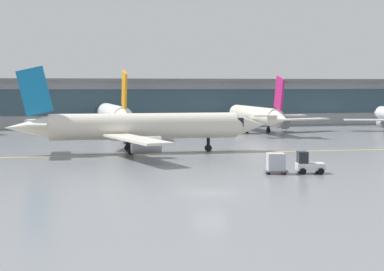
# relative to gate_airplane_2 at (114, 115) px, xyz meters

# --- Properties ---
(ground_plane) EXTENTS (400.00, 400.00, 0.00)m
(ground_plane) POSITION_rel_gate_airplane_2_xyz_m (2.06, -61.72, -3.20)
(ground_plane) COLOR slate
(taxiway_centreline_stripe) EXTENTS (109.99, 2.52, 0.01)m
(taxiway_centreline_stripe) POSITION_rel_gate_airplane_2_xyz_m (0.96, -34.27, -3.20)
(taxiway_centreline_stripe) COLOR yellow
(taxiway_centreline_stripe) RESTS_ON ground_plane
(terminal_concourse) EXTENTS (191.05, 11.00, 9.60)m
(terminal_concourse) POSITION_rel_gate_airplane_2_xyz_m (2.06, 19.22, 1.72)
(terminal_concourse) COLOR #B2B7BC
(terminal_concourse) RESTS_ON ground_plane
(gate_airplane_2) EXTENTS (29.96, 32.22, 10.68)m
(gate_airplane_2) POSITION_rel_gate_airplane_2_xyz_m (0.00, 0.00, 0.00)
(gate_airplane_2) COLOR white
(gate_airplane_2) RESTS_ON ground_plane
(gate_airplane_3) EXTENTS (27.61, 29.62, 9.83)m
(gate_airplane_3) POSITION_rel_gate_airplane_2_xyz_m (24.73, -3.02, -0.25)
(gate_airplane_3) COLOR silver
(gate_airplane_3) RESTS_ON ground_plane
(taxiing_regional_jet) EXTENTS (32.01, 29.83, 10.62)m
(taxiing_regional_jet) POSITION_rel_gate_airplane_2_xyz_m (0.54, -32.27, -0.02)
(taxiing_regional_jet) COLOR silver
(taxiing_regional_jet) RESTS_ON ground_plane
(baggage_tug) EXTENTS (2.80, 1.98, 2.10)m
(baggage_tug) POSITION_rel_gate_airplane_2_xyz_m (13.60, -53.33, -2.31)
(baggage_tug) COLOR silver
(baggage_tug) RESTS_ON ground_plane
(cargo_dolly_lead) EXTENTS (2.34, 1.93, 1.94)m
(cargo_dolly_lead) POSITION_rel_gate_airplane_2_xyz_m (10.59, -52.83, -2.15)
(cargo_dolly_lead) COLOR #595B60
(cargo_dolly_lead) RESTS_ON ground_plane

